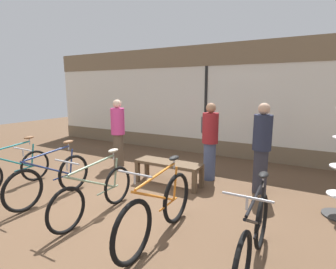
{
  "coord_description": "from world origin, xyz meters",
  "views": [
    {
      "loc": [
        2.83,
        -3.22,
        1.99
      ],
      "look_at": [
        0.0,
        1.81,
        0.95
      ],
      "focal_mm": 28.0,
      "sensor_mm": 36.0,
      "label": 1
    }
  ],
  "objects_px": {
    "bicycle_center": "(96,193)",
    "customer_by_window": "(210,139)",
    "bicycle_right": "(158,210)",
    "customer_near_rack": "(118,131)",
    "customer_mid_floor": "(262,146)",
    "bicycle_far_left": "(13,170)",
    "display_bench": "(169,166)",
    "bicycle_far_right": "(254,237)",
    "bicycle_left": "(51,179)"
  },
  "relations": [
    {
      "from": "bicycle_far_left",
      "to": "bicycle_far_right",
      "type": "relative_size",
      "value": 1.0
    },
    {
      "from": "display_bench",
      "to": "bicycle_far_left",
      "type": "bearing_deg",
      "value": -147.1
    },
    {
      "from": "bicycle_far_right",
      "to": "customer_mid_floor",
      "type": "distance_m",
      "value": 2.36
    },
    {
      "from": "bicycle_left",
      "to": "customer_by_window",
      "type": "xyz_separation_m",
      "value": [
        2.06,
        2.4,
        0.51
      ]
    },
    {
      "from": "display_bench",
      "to": "customer_near_rack",
      "type": "height_order",
      "value": "customer_near_rack"
    },
    {
      "from": "bicycle_center",
      "to": "display_bench",
      "type": "bearing_deg",
      "value": 79.51
    },
    {
      "from": "customer_near_rack",
      "to": "customer_mid_floor",
      "type": "distance_m",
      "value": 3.48
    },
    {
      "from": "customer_mid_floor",
      "to": "bicycle_far_right",
      "type": "bearing_deg",
      "value": -81.34
    },
    {
      "from": "bicycle_left",
      "to": "display_bench",
      "type": "relative_size",
      "value": 1.23
    },
    {
      "from": "customer_by_window",
      "to": "customer_mid_floor",
      "type": "xyz_separation_m",
      "value": [
        1.11,
        -0.23,
        0.0
      ]
    },
    {
      "from": "display_bench",
      "to": "customer_mid_floor",
      "type": "height_order",
      "value": "customer_mid_floor"
    },
    {
      "from": "customer_near_rack",
      "to": "bicycle_far_left",
      "type": "bearing_deg",
      "value": -111.17
    },
    {
      "from": "bicycle_far_left",
      "to": "customer_by_window",
      "type": "bearing_deg",
      "value": 36.68
    },
    {
      "from": "bicycle_far_left",
      "to": "customer_by_window",
      "type": "distance_m",
      "value": 4.06
    },
    {
      "from": "customer_near_rack",
      "to": "customer_by_window",
      "type": "bearing_deg",
      "value": 4.6
    },
    {
      "from": "display_bench",
      "to": "customer_near_rack",
      "type": "xyz_separation_m",
      "value": [
        -1.76,
        0.52,
        0.52
      ]
    },
    {
      "from": "customer_near_rack",
      "to": "customer_mid_floor",
      "type": "relative_size",
      "value": 0.99
    },
    {
      "from": "bicycle_far_left",
      "to": "display_bench",
      "type": "distance_m",
      "value": 3.12
    },
    {
      "from": "bicycle_center",
      "to": "customer_by_window",
      "type": "distance_m",
      "value": 2.68
    },
    {
      "from": "customer_by_window",
      "to": "bicycle_far_right",
      "type": "bearing_deg",
      "value": -59.89
    },
    {
      "from": "display_bench",
      "to": "customer_mid_floor",
      "type": "xyz_separation_m",
      "value": [
        1.72,
        0.49,
        0.51
      ]
    },
    {
      "from": "display_bench",
      "to": "customer_by_window",
      "type": "height_order",
      "value": "customer_by_window"
    },
    {
      "from": "bicycle_far_right",
      "to": "customer_near_rack",
      "type": "height_order",
      "value": "customer_near_rack"
    },
    {
      "from": "bicycle_far_left",
      "to": "bicycle_right",
      "type": "distance_m",
      "value": 3.47
    },
    {
      "from": "bicycle_left",
      "to": "bicycle_center",
      "type": "bearing_deg",
      "value": -3.0
    },
    {
      "from": "bicycle_far_left",
      "to": "bicycle_center",
      "type": "relative_size",
      "value": 0.96
    },
    {
      "from": "display_bench",
      "to": "bicycle_far_right",
      "type": "bearing_deg",
      "value": -40.92
    },
    {
      "from": "bicycle_left",
      "to": "bicycle_center",
      "type": "xyz_separation_m",
      "value": [
        1.13,
        -0.06,
        -0.01
      ]
    },
    {
      "from": "bicycle_left",
      "to": "display_bench",
      "type": "height_order",
      "value": "bicycle_left"
    },
    {
      "from": "customer_mid_floor",
      "to": "bicycle_center",
      "type": "bearing_deg",
      "value": -132.57
    },
    {
      "from": "bicycle_left",
      "to": "bicycle_center",
      "type": "height_order",
      "value": "bicycle_left"
    },
    {
      "from": "customer_mid_floor",
      "to": "bicycle_far_left",
      "type": "bearing_deg",
      "value": -153.35
    },
    {
      "from": "bicycle_left",
      "to": "customer_by_window",
      "type": "height_order",
      "value": "customer_by_window"
    },
    {
      "from": "bicycle_left",
      "to": "bicycle_far_right",
      "type": "xyz_separation_m",
      "value": [
        3.52,
        -0.11,
        -0.0
      ]
    },
    {
      "from": "customer_by_window",
      "to": "bicycle_far_left",
      "type": "bearing_deg",
      "value": -143.32
    },
    {
      "from": "customer_by_window",
      "to": "bicycle_left",
      "type": "bearing_deg",
      "value": -130.76
    },
    {
      "from": "customer_by_window",
      "to": "customer_mid_floor",
      "type": "distance_m",
      "value": 1.13
    },
    {
      "from": "bicycle_far_left",
      "to": "customer_near_rack",
      "type": "height_order",
      "value": "customer_near_rack"
    },
    {
      "from": "bicycle_center",
      "to": "customer_near_rack",
      "type": "height_order",
      "value": "customer_near_rack"
    },
    {
      "from": "bicycle_right",
      "to": "customer_near_rack",
      "type": "bearing_deg",
      "value": 138.26
    },
    {
      "from": "bicycle_left",
      "to": "bicycle_far_right",
      "type": "bearing_deg",
      "value": -1.83
    },
    {
      "from": "bicycle_left",
      "to": "customer_near_rack",
      "type": "relative_size",
      "value": 1.02
    },
    {
      "from": "bicycle_far_right",
      "to": "customer_mid_floor",
      "type": "height_order",
      "value": "customer_mid_floor"
    },
    {
      "from": "bicycle_left",
      "to": "customer_mid_floor",
      "type": "distance_m",
      "value": 3.88
    },
    {
      "from": "bicycle_center",
      "to": "customer_mid_floor",
      "type": "height_order",
      "value": "customer_mid_floor"
    },
    {
      "from": "bicycle_left",
      "to": "bicycle_right",
      "type": "xyz_separation_m",
      "value": [
        2.3,
        -0.13,
        0.02
      ]
    },
    {
      "from": "bicycle_center",
      "to": "customer_by_window",
      "type": "xyz_separation_m",
      "value": [
        0.94,
        2.45,
        0.53
      ]
    },
    {
      "from": "bicycle_center",
      "to": "bicycle_far_right",
      "type": "distance_m",
      "value": 2.39
    },
    {
      "from": "customer_by_window",
      "to": "customer_near_rack",
      "type": "bearing_deg",
      "value": -175.4
    },
    {
      "from": "bicycle_far_left",
      "to": "customer_near_rack",
      "type": "relative_size",
      "value": 0.98
    }
  ]
}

